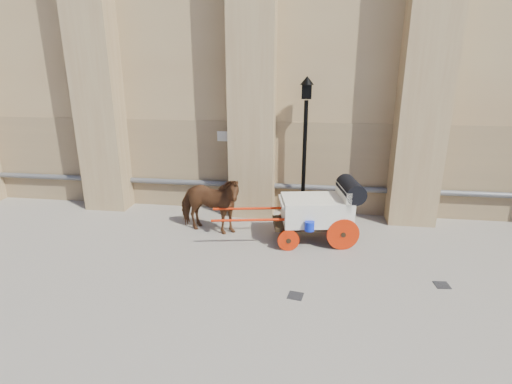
# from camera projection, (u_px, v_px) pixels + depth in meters

# --- Properties ---
(ground) EXTENTS (90.00, 90.00, 0.00)m
(ground) POSITION_uv_depth(u_px,v_px,m) (271.00, 267.00, 9.78)
(ground) COLOR slate
(ground) RESTS_ON ground
(horse) EXTENTS (2.23, 1.35, 1.75)m
(horse) POSITION_uv_depth(u_px,v_px,m) (209.00, 204.00, 11.55)
(horse) COLOR brown
(horse) RESTS_ON ground
(carriage) EXTENTS (4.19, 1.79, 1.78)m
(carriage) POSITION_uv_depth(u_px,v_px,m) (321.00, 208.00, 10.98)
(carriage) COLOR black
(carriage) RESTS_ON ground
(street_lamp) EXTENTS (0.41, 0.41, 4.42)m
(street_lamp) POSITION_uv_depth(u_px,v_px,m) (305.00, 146.00, 12.23)
(street_lamp) COLOR black
(street_lamp) RESTS_ON ground
(drain_grate_near) EXTENTS (0.37, 0.37, 0.01)m
(drain_grate_near) POSITION_uv_depth(u_px,v_px,m) (295.00, 296.00, 8.58)
(drain_grate_near) COLOR black
(drain_grate_near) RESTS_ON ground
(drain_grate_far) EXTENTS (0.35, 0.35, 0.01)m
(drain_grate_far) POSITION_uv_depth(u_px,v_px,m) (442.00, 285.00, 9.00)
(drain_grate_far) COLOR black
(drain_grate_far) RESTS_ON ground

